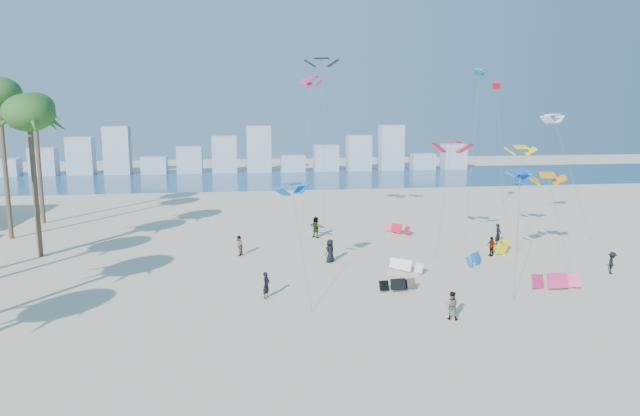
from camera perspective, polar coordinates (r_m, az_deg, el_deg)
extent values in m
plane|color=beige|center=(26.49, -1.46, -15.77)|extent=(220.00, 220.00, 0.00)
plane|color=navy|center=(96.45, -6.61, 2.92)|extent=(220.00, 220.00, 0.00)
imported|color=black|center=(35.61, -5.32, -7.59)|extent=(0.64, 0.71, 1.63)
imported|color=gray|center=(32.84, 12.87, -9.36)|extent=(0.96, 0.88, 1.58)
imported|color=black|center=(43.48, 1.00, -4.25)|extent=(1.02, 0.99, 1.77)
imported|color=gray|center=(47.30, 16.57, -3.65)|extent=(0.59, 0.97, 1.54)
imported|color=black|center=(45.38, 26.89, -4.87)|extent=(1.08, 1.14, 1.55)
imported|color=gray|center=(51.71, -0.40, -1.91)|extent=(1.53, 1.72, 1.89)
imported|color=black|center=(51.26, 17.18, -2.50)|extent=(0.79, 0.73, 1.81)
imported|color=gray|center=(45.86, -8.04, -3.72)|extent=(0.89, 0.96, 1.59)
cylinder|color=#595959|center=(35.07, -1.88, -3.58)|extent=(0.61, 5.65, 6.65)
cylinder|color=#595959|center=(45.95, 12.14, 0.79)|extent=(1.82, 2.30, 8.84)
cylinder|color=#595959|center=(49.75, 19.05, 0.83)|extent=(1.58, 3.40, 8.29)
cylinder|color=#595959|center=(51.08, -1.38, 4.86)|extent=(1.33, 3.59, 14.08)
cylinder|color=#595959|center=(53.90, 14.85, 5.27)|extent=(2.16, 3.47, 14.98)
cylinder|color=#595959|center=(43.01, 22.64, -1.83)|extent=(0.99, 5.92, 6.67)
cylinder|color=#595959|center=(49.26, 0.37, 5.60)|extent=(0.12, 3.01, 15.66)
cylinder|color=#595959|center=(56.03, 23.62, 2.84)|extent=(2.68, 3.23, 10.91)
cylinder|color=#595959|center=(39.25, 18.91, -2.25)|extent=(2.88, 5.57, 7.22)
cylinder|color=#595959|center=(65.55, 17.39, 5.58)|extent=(0.32, 2.95, 14.27)
cylinder|color=brown|center=(49.54, -26.34, 1.97)|extent=(0.40, 0.40, 11.13)
ellipsoid|color=#295A1F|center=(49.19, -26.83, 8.41)|extent=(3.80, 3.80, 2.85)
cylinder|color=brown|center=(57.55, -28.67, 3.55)|extent=(0.40, 0.40, 12.74)
cylinder|color=brown|center=(64.00, -26.00, 3.76)|extent=(0.40, 0.40, 11.61)
ellipsoid|color=#295A1F|center=(63.75, -26.39, 8.95)|extent=(3.80, 3.80, 2.85)
cube|color=#9EADBF|center=(113.19, -28.61, 3.56)|extent=(4.40, 3.00, 3.00)
cube|color=#9EADBF|center=(111.12, -25.64, 4.16)|extent=(4.40, 3.00, 4.80)
cube|color=#9EADBF|center=(109.37, -22.56, 4.78)|extent=(4.40, 3.00, 6.60)
cube|color=#9EADBF|center=(107.96, -19.39, 5.39)|extent=(4.40, 3.00, 8.40)
cube|color=#9EADBF|center=(107.16, -16.05, 4.09)|extent=(4.40, 3.00, 3.00)
cube|color=#9EADBF|center=(106.43, -12.75, 4.68)|extent=(4.40, 3.00, 4.80)
cube|color=#9EADBF|center=(106.06, -9.42, 5.26)|extent=(4.40, 3.00, 6.60)
cube|color=#9EADBF|center=(106.06, -6.06, 5.82)|extent=(4.40, 3.00, 8.40)
cube|color=#9EADBF|center=(106.70, -2.70, 4.43)|extent=(4.40, 3.00, 3.00)
cube|color=#9EADBF|center=(107.41, 0.60, 4.96)|extent=(4.40, 3.00, 4.80)
cube|color=#9EADBF|center=(108.47, 3.85, 5.46)|extent=(4.40, 3.00, 6.60)
cube|color=#9EADBF|center=(109.88, 7.04, 5.94)|extent=(4.40, 3.00, 8.40)
cube|color=#9EADBF|center=(111.88, 10.08, 4.54)|extent=(4.40, 3.00, 3.00)
cube|color=#9EADBF|center=(113.91, 13.07, 4.99)|extent=(4.40, 3.00, 4.80)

